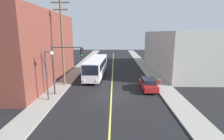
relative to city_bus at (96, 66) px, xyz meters
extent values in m
plane|color=black|center=(2.79, -9.81, -1.82)|extent=(120.00, 120.00, 0.00)
cube|color=gray|center=(-4.46, 0.19, -1.74)|extent=(2.50, 90.00, 0.15)
cube|color=gray|center=(10.04, 0.19, -1.74)|extent=(2.50, 90.00, 0.15)
cube|color=#D8CC4C|center=(2.79, 5.19, -1.81)|extent=(0.16, 60.00, 0.01)
cube|color=brown|center=(-10.71, -2.88, 3.49)|extent=(10.00, 21.29, 10.61)
cube|color=black|center=(-5.75, -2.88, -0.22)|extent=(0.06, 14.90, 1.30)
cube|color=black|center=(-5.75, -2.88, 2.98)|extent=(0.06, 14.90, 1.30)
cube|color=black|center=(-5.75, -2.88, 6.18)|extent=(0.06, 14.90, 1.30)
cube|color=#B2B2A8|center=(17.29, 5.89, 2.08)|extent=(12.00, 23.71, 7.79)
cube|color=black|center=(11.33, 5.89, -0.22)|extent=(0.06, 16.59, 1.30)
cube|color=black|center=(11.33, 5.89, 2.98)|extent=(0.06, 16.59, 1.30)
cube|color=silver|center=(0.00, 0.01, 0.01)|extent=(3.08, 12.10, 2.75)
cube|color=black|center=(-0.27, -5.96, 0.53)|extent=(2.35, 0.18, 1.40)
cube|color=black|center=(0.27, 5.99, 0.63)|extent=(2.30, 0.18, 1.10)
cube|color=black|center=(-1.25, 0.07, 0.53)|extent=(0.51, 10.19, 1.10)
cube|color=black|center=(1.25, -0.04, 0.53)|extent=(0.51, 10.19, 1.10)
cube|color=orange|center=(-0.26, -5.95, 1.13)|extent=(1.79, 0.14, 0.30)
sphere|color=#F9D872|center=(-1.16, -5.96, -0.92)|extent=(0.24, 0.24, 0.24)
sphere|color=#F9D872|center=(0.62, -6.04, -0.92)|extent=(0.24, 0.24, 0.24)
cylinder|color=black|center=(-1.31, -4.13, -1.32)|extent=(0.34, 1.01, 1.00)
cylinder|color=black|center=(0.94, -4.23, -1.32)|extent=(0.34, 1.01, 1.00)
cylinder|color=black|center=(-0.97, 3.56, -1.32)|extent=(0.34, 1.01, 1.00)
cylinder|color=black|center=(1.28, 3.46, -1.32)|extent=(0.34, 1.01, 1.00)
cube|color=maroon|center=(7.69, -7.43, -1.15)|extent=(1.84, 4.42, 0.70)
cube|color=black|center=(7.69, -7.43, -0.50)|extent=(1.64, 2.48, 0.60)
cylinder|color=black|center=(6.90, -8.94, -1.50)|extent=(0.23, 0.64, 0.64)
cylinder|color=black|center=(8.50, -8.93, -1.50)|extent=(0.23, 0.64, 0.64)
cylinder|color=black|center=(6.88, -5.94, -1.50)|extent=(0.23, 0.64, 0.64)
cylinder|color=black|center=(8.48, -5.93, -1.50)|extent=(0.23, 0.64, 0.64)
cylinder|color=brown|center=(-4.06, -5.49, 4.28)|extent=(0.28, 0.28, 11.89)
cube|color=#4C3D2D|center=(-4.06, -5.49, 9.62)|extent=(2.40, 0.16, 0.16)
cube|color=#4C3D2D|center=(-4.06, -5.49, 8.72)|extent=(2.00, 0.16, 0.16)
cylinder|color=#2D2D33|center=(-4.16, -9.48, 1.33)|extent=(0.18, 0.18, 6.00)
cylinder|color=#2D2D33|center=(-2.41, -9.48, 4.03)|extent=(3.50, 0.12, 0.12)
cube|color=black|center=(-0.66, -9.48, 3.48)|extent=(0.32, 0.36, 1.00)
sphere|color=#2D2D2D|center=(-0.66, -9.67, 3.80)|extent=(0.22, 0.22, 0.22)
sphere|color=#2D2D2D|center=(-0.66, -9.67, 3.48)|extent=(0.22, 0.22, 0.22)
sphere|color=green|center=(-0.66, -9.67, 3.16)|extent=(0.22, 0.22, 0.22)
cylinder|color=#38383D|center=(-4.26, -11.39, 1.08)|extent=(0.16, 0.16, 5.50)
cylinder|color=#38383D|center=(-3.91, -11.39, 3.73)|extent=(0.70, 0.10, 0.10)
sphere|color=#EAE5C6|center=(-3.56, -11.39, 3.58)|extent=(0.40, 0.40, 0.40)
cylinder|color=red|center=(9.64, -5.39, -1.32)|extent=(0.26, 0.26, 0.70)
sphere|color=gold|center=(9.64, -5.39, -0.95)|extent=(0.24, 0.24, 0.24)
cylinder|color=red|center=(9.48, -5.39, -1.22)|extent=(0.12, 0.10, 0.10)
cylinder|color=red|center=(9.80, -5.39, -1.22)|extent=(0.12, 0.10, 0.10)
camera|label=1|loc=(3.16, -30.00, 5.71)|focal=28.27mm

